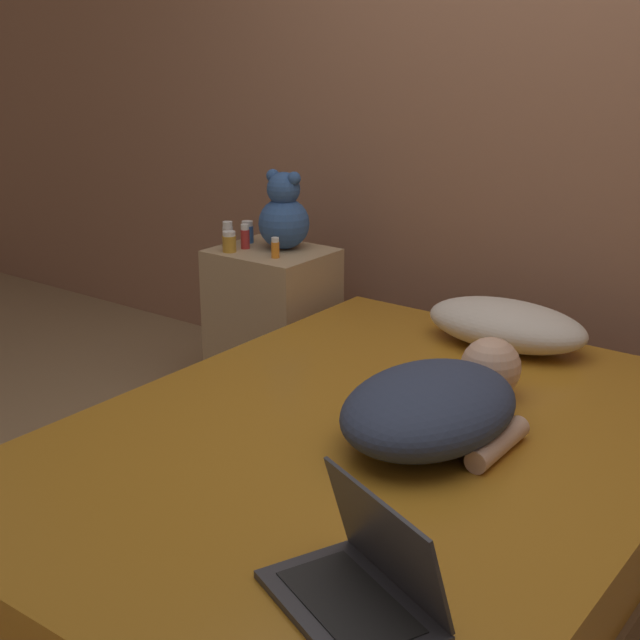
{
  "coord_description": "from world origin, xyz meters",
  "views": [
    {
      "loc": [
        1.18,
        -1.81,
        1.48
      ],
      "look_at": [
        -0.37,
        0.26,
        0.62
      ],
      "focal_mm": 50.0,
      "sensor_mm": 36.0,
      "label": 1
    }
  ],
  "objects": [
    {
      "name": "bottle_amber",
      "position": [
        -1.16,
        0.72,
        0.66
      ],
      "size": [
        0.05,
        0.05,
        0.08
      ],
      "color": "gold",
      "rests_on": "nightstand"
    },
    {
      "name": "ground_plane",
      "position": [
        0.0,
        0.0,
        0.0
      ],
      "size": [
        12.0,
        12.0,
        0.0
      ],
      "primitive_type": "plane",
      "color": "#937551"
    },
    {
      "name": "wall_back",
      "position": [
        0.0,
        1.32,
        1.3
      ],
      "size": [
        8.0,
        0.06,
        2.6
      ],
      "color": "#996B51",
      "rests_on": "ground_plane"
    },
    {
      "name": "bottle_blue",
      "position": [
        -1.2,
        0.89,
        0.66
      ],
      "size": [
        0.05,
        0.05,
        0.09
      ],
      "color": "#3866B2",
      "rests_on": "nightstand"
    },
    {
      "name": "bottle_white",
      "position": [
        -1.23,
        0.8,
        0.67
      ],
      "size": [
        0.04,
        0.04,
        0.1
      ],
      "color": "white",
      "rests_on": "nightstand"
    },
    {
      "name": "bed",
      "position": [
        0.0,
        0.0,
        0.22
      ],
      "size": [
        1.52,
        2.08,
        0.44
      ],
      "color": "brown",
      "rests_on": "ground_plane"
    },
    {
      "name": "nightstand",
      "position": [
        -1.04,
        0.85,
        0.31
      ],
      "size": [
        0.45,
        0.38,
        0.62
      ],
      "color": "tan",
      "rests_on": "ground_plane"
    },
    {
      "name": "person_lying",
      "position": [
        0.14,
        0.1,
        0.53
      ],
      "size": [
        0.43,
        0.74,
        0.19
      ],
      "rotation": [
        0.0,
        0.0,
        0.01
      ],
      "color": "#2D3851",
      "rests_on": "bed"
    },
    {
      "name": "laptop",
      "position": [
        0.39,
        -0.62,
        0.49
      ],
      "size": [
        0.42,
        0.35,
        0.23
      ],
      "rotation": [
        0.0,
        0.0,
        -0.41
      ],
      "color": "#333338",
      "rests_on": "bed"
    },
    {
      "name": "teddy_bear",
      "position": [
        -1.02,
        0.9,
        0.75
      ],
      "size": [
        0.2,
        0.2,
        0.31
      ],
      "color": "#335693",
      "rests_on": "nightstand"
    },
    {
      "name": "pillow",
      "position": [
        -0.01,
        0.84,
        0.51
      ],
      "size": [
        0.56,
        0.32,
        0.16
      ],
      "color": "beige",
      "rests_on": "bed"
    },
    {
      "name": "bottle_orange",
      "position": [
        -0.95,
        0.76,
        0.66
      ],
      "size": [
        0.03,
        0.03,
        0.08
      ],
      "color": "orange",
      "rests_on": "nightstand"
    },
    {
      "name": "bottle_red",
      "position": [
        -1.14,
        0.8,
        0.67
      ],
      "size": [
        0.04,
        0.04,
        0.1
      ],
      "color": "#B72D2D",
      "rests_on": "nightstand"
    }
  ]
}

